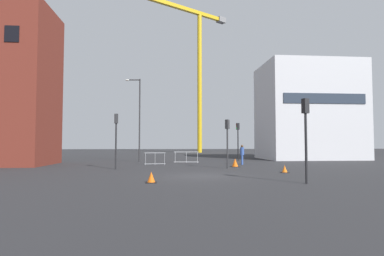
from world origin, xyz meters
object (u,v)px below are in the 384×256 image
at_px(traffic_light_near, 116,132).
at_px(traffic_cone_striped, 285,169).
at_px(traffic_light_crosswalk, 238,135).
at_px(traffic_light_median, 227,135).
at_px(streetlamp_tall, 138,114).
at_px(traffic_light_verge, 306,126).
at_px(traffic_cone_orange, 235,163).
at_px(construction_crane, 198,60).
at_px(traffic_cone_by_barrier, 151,178).
at_px(pedestrian_walking, 242,153).

relative_size(traffic_light_near, traffic_cone_striped, 8.49).
xyz_separation_m(traffic_light_crosswalk, traffic_light_median, (-3.11, -9.77, -0.24)).
bearing_deg(streetlamp_tall, traffic_light_verge, -61.32).
bearing_deg(traffic_cone_striped, traffic_cone_orange, 112.72).
bearing_deg(traffic_light_verge, streetlamp_tall, 118.68).
xyz_separation_m(construction_crane, streetlamp_tall, (-9.13, -29.70, -13.92)).
relative_size(streetlamp_tall, traffic_cone_by_barrier, 15.95).
relative_size(pedestrian_walking, traffic_cone_orange, 2.62).
relative_size(traffic_light_median, traffic_cone_orange, 5.51).
height_order(traffic_light_crosswalk, pedestrian_walking, traffic_light_crosswalk).
distance_m(construction_crane, traffic_light_near, 42.51).
relative_size(streetlamp_tall, traffic_cone_orange, 12.62).
height_order(construction_crane, traffic_cone_striped, construction_crane).
height_order(streetlamp_tall, pedestrian_walking, streetlamp_tall).
bearing_deg(traffic_light_crosswalk, traffic_cone_orange, -104.92).
distance_m(traffic_cone_striped, traffic_cone_by_barrier, 9.37).
xyz_separation_m(traffic_light_verge, pedestrian_walking, (0.12, 12.75, -1.68)).
relative_size(traffic_light_median, traffic_cone_striped, 7.70).
bearing_deg(traffic_light_crosswalk, pedestrian_walking, -99.82).
distance_m(traffic_light_verge, traffic_cone_orange, 10.62).
xyz_separation_m(construction_crane, traffic_cone_orange, (-0.80, -36.61, -18.43)).
bearing_deg(streetlamp_tall, traffic_light_median, -48.63).
distance_m(traffic_cone_by_barrier, traffic_cone_orange, 11.22).
relative_size(construction_crane, traffic_light_median, 7.88).
xyz_separation_m(streetlamp_tall, traffic_light_near, (-0.82, -8.40, -2.11)).
distance_m(traffic_light_crosswalk, pedestrian_walking, 6.13).
bearing_deg(pedestrian_walking, traffic_cone_by_barrier, -122.07).
height_order(streetlamp_tall, traffic_cone_striped, streetlamp_tall).
distance_m(traffic_light_near, traffic_cone_by_barrier, 8.75).
height_order(construction_crane, traffic_light_crosswalk, construction_crane).
bearing_deg(traffic_cone_striped, traffic_light_near, 162.61).
bearing_deg(traffic_light_verge, traffic_light_near, 139.29).
xyz_separation_m(traffic_light_crosswalk, traffic_cone_by_barrier, (-8.40, -17.61, -2.48)).
distance_m(pedestrian_walking, traffic_cone_striped, 7.57).
bearing_deg(streetlamp_tall, construction_crane, 72.91).
relative_size(streetlamp_tall, traffic_light_near, 2.08).
xyz_separation_m(traffic_light_crosswalk, traffic_cone_orange, (-2.20, -8.26, -2.41)).
bearing_deg(traffic_cone_by_barrier, streetlamp_tall, 97.44).
xyz_separation_m(traffic_light_verge, traffic_light_crosswalk, (1.12, 18.55, 0.03)).
relative_size(streetlamp_tall, traffic_light_median, 2.29).
height_order(traffic_light_median, pedestrian_walking, traffic_light_median).
bearing_deg(traffic_cone_orange, traffic_cone_striped, -67.28).
bearing_deg(traffic_light_median, construction_crane, 87.42).
bearing_deg(pedestrian_walking, traffic_light_verge, -90.52).
xyz_separation_m(construction_crane, traffic_light_median, (-1.72, -38.12, -16.26)).
bearing_deg(traffic_light_crosswalk, traffic_light_near, -139.32).
height_order(traffic_light_verge, traffic_light_crosswalk, traffic_light_crosswalk).
bearing_deg(pedestrian_walking, streetlamp_tall, 154.95).
xyz_separation_m(streetlamp_tall, traffic_cone_striped, (10.43, -11.92, -4.60)).
xyz_separation_m(streetlamp_tall, traffic_cone_by_barrier, (2.12, -16.26, -4.58)).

